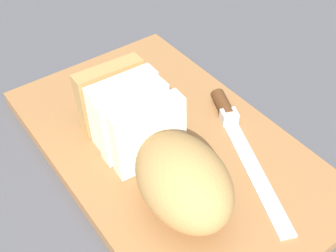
% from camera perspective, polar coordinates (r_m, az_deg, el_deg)
% --- Properties ---
extents(ground_plane, '(3.00, 3.00, 0.00)m').
position_cam_1_polar(ground_plane, '(0.60, 0.00, -3.55)').
color(ground_plane, '#4C4C51').
extents(cutting_board, '(0.48, 0.30, 0.02)m').
position_cam_1_polar(cutting_board, '(0.59, 0.00, -2.84)').
color(cutting_board, '#9E6B3D').
rests_on(cutting_board, ground_plane).
extents(bread_loaf, '(0.27, 0.12, 0.10)m').
position_cam_1_polar(bread_loaf, '(0.51, -1.31, -3.36)').
color(bread_loaf, tan).
rests_on(bread_loaf, cutting_board).
extents(bread_knife, '(0.24, 0.11, 0.02)m').
position_cam_1_polar(bread_knife, '(0.60, 8.86, 0.10)').
color(bread_knife, silver).
rests_on(bread_knife, cutting_board).
extents(crumb_near_knife, '(0.01, 0.01, 0.01)m').
position_cam_1_polar(crumb_near_knife, '(0.60, -4.95, -0.33)').
color(crumb_near_knife, tan).
rests_on(crumb_near_knife, cutting_board).
extents(crumb_near_loaf, '(0.01, 0.01, 0.01)m').
position_cam_1_polar(crumb_near_loaf, '(0.62, 1.38, 1.53)').
color(crumb_near_loaf, tan).
rests_on(crumb_near_loaf, cutting_board).
extents(crumb_stray_left, '(0.00, 0.00, 0.00)m').
position_cam_1_polar(crumb_stray_left, '(0.56, -4.19, -5.07)').
color(crumb_stray_left, tan).
rests_on(crumb_stray_left, cutting_board).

